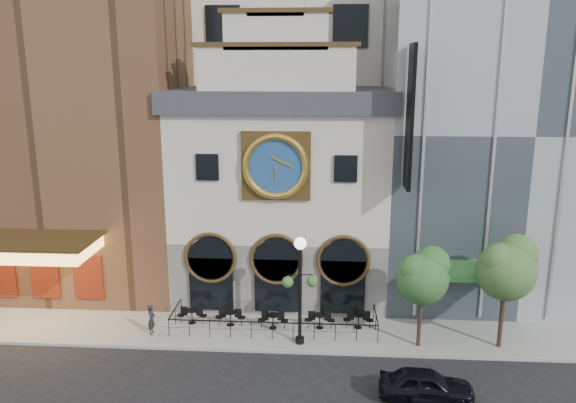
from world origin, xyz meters
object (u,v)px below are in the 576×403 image
at_px(bistro_2, 273,320).
at_px(bistro_1, 230,317).
at_px(bistro_4, 358,320).
at_px(bistro_3, 320,320).
at_px(tree_right, 507,266).
at_px(bistro_0, 192,315).
at_px(car_right, 426,385).
at_px(pedestrian, 152,319).
at_px(lamppost, 300,279).
at_px(tree_left, 423,275).

bearing_deg(bistro_2, bistro_1, 175.00).
bearing_deg(bistro_4, bistro_3, -175.56).
bearing_deg(bistro_1, tree_right, -5.83).
xyz_separation_m(bistro_0, bistro_4, (8.87, 0.02, 0.00)).
bearing_deg(bistro_2, bistro_0, 175.99).
relative_size(bistro_3, tree_right, 0.28).
bearing_deg(bistro_0, bistro_1, -2.92).
distance_m(bistro_0, bistro_3, 6.84).
bearing_deg(car_right, pedestrian, 73.17).
bearing_deg(bistro_4, pedestrian, -172.80).
xyz_separation_m(bistro_4, lamppost, (-3.01, -1.85, 2.94)).
bearing_deg(bistro_3, pedestrian, -172.15).
xyz_separation_m(car_right, tree_left, (0.43, 4.45, 3.19)).
bearing_deg(lamppost, tree_right, -4.95).
xyz_separation_m(bistro_1, bistro_4, (6.77, 0.13, 0.00)).
height_order(lamppost, tree_left, lamppost).
bearing_deg(car_right, bistro_2, 53.31).
distance_m(bistro_3, pedestrian, 8.70).
height_order(bistro_4, pedestrian, pedestrian).
bearing_deg(car_right, tree_right, -40.19).
relative_size(pedestrian, tree_right, 0.28).
relative_size(bistro_0, pedestrian, 0.99).
bearing_deg(lamppost, bistro_0, 155.83).
bearing_deg(tree_right, bistro_1, 174.17).
bearing_deg(tree_left, bistro_2, 169.48).
bearing_deg(tree_left, pedestrian, 178.51).
relative_size(bistro_2, bistro_3, 1.00).
distance_m(bistro_4, lamppost, 4.59).
xyz_separation_m(bistro_1, bistro_2, (2.29, -0.20, 0.00)).
relative_size(car_right, tree_left, 0.77).
bearing_deg(car_right, bistro_3, 40.17).
bearing_deg(car_right, bistro_0, 64.88).
distance_m(bistro_1, lamppost, 5.08).
bearing_deg(bistro_0, tree_left, -8.12).
bearing_deg(bistro_0, bistro_2, -4.01).
xyz_separation_m(car_right, lamppost, (-5.47, 4.30, 2.89)).
bearing_deg(car_right, bistro_1, 60.19).
bearing_deg(bistro_1, lamppost, -24.54).
distance_m(pedestrian, tree_left, 13.85).
xyz_separation_m(bistro_4, tree_right, (6.86, -1.52, 3.69)).
height_order(bistro_0, tree_left, tree_left).
xyz_separation_m(bistro_1, car_right, (9.23, -6.02, 0.05)).
distance_m(bistro_2, tree_right, 11.98).
bearing_deg(lamppost, bistro_3, 53.22).
relative_size(bistro_0, tree_left, 0.31).
xyz_separation_m(bistro_1, pedestrian, (-3.87, -1.22, 0.33)).
relative_size(bistro_3, bistro_4, 1.00).
distance_m(bistro_4, pedestrian, 10.73).
height_order(car_right, tree_right, tree_right).
bearing_deg(pedestrian, tree_left, -94.12).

